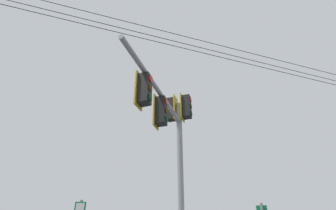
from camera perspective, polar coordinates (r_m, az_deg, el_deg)
name	(u,v)px	position (r m, az deg, el deg)	size (l,w,h in m)	color
signal_mast_assembly	(171,134)	(9.17, 0.60, -5.83)	(4.38, 2.81, 7.02)	gray
overhead_wire_span	(209,49)	(13.07, 8.17, 11.11)	(30.28, 12.59, 1.17)	black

